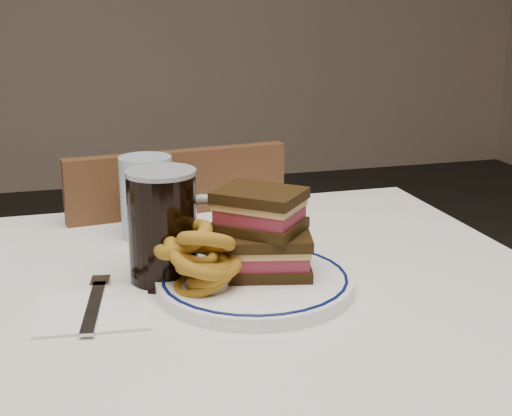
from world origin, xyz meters
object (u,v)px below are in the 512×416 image
object	(u,v)px
reuben_sandwich	(264,232)
beer_mug	(165,226)
main_plate	(255,282)
chair_far	(168,329)

from	to	relation	value
reuben_sandwich	beer_mug	bearing A→B (deg)	160.47
reuben_sandwich	main_plate	bearing A→B (deg)	-139.52
chair_far	beer_mug	size ratio (longest dim) A/B	5.52
chair_far	beer_mug	xyz separation A→B (m)	(-0.06, -0.42, 0.36)
chair_far	reuben_sandwich	size ratio (longest dim) A/B	6.09
beer_mug	main_plate	bearing A→B (deg)	-28.90
reuben_sandwich	beer_mug	size ratio (longest dim) A/B	0.91
reuben_sandwich	beer_mug	xyz separation A→B (m)	(-0.13, 0.04, 0.01)
main_plate	beer_mug	world-z (taller)	beer_mug
beer_mug	reuben_sandwich	bearing A→B (deg)	-19.53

